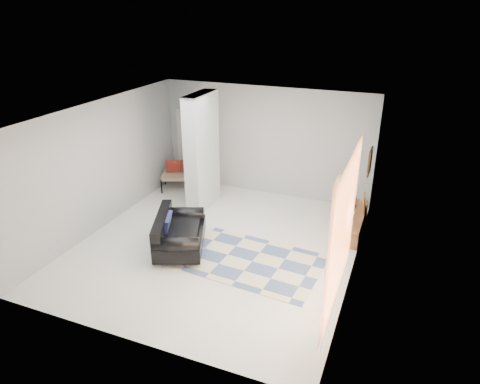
% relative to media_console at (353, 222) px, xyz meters
% --- Properties ---
extents(floor, '(6.00, 6.00, 0.00)m').
position_rel_media_console_xyz_m(floor, '(-2.52, -1.70, -0.21)').
color(floor, white).
rests_on(floor, ground).
extents(ceiling, '(6.00, 6.00, 0.00)m').
position_rel_media_console_xyz_m(ceiling, '(-2.52, -1.70, 2.59)').
color(ceiling, white).
rests_on(ceiling, wall_back).
extents(wall_back, '(6.00, 0.00, 6.00)m').
position_rel_media_console_xyz_m(wall_back, '(-2.52, 1.30, 1.19)').
color(wall_back, '#B0B2B4').
rests_on(wall_back, ground).
extents(wall_front, '(6.00, 0.00, 6.00)m').
position_rel_media_console_xyz_m(wall_front, '(-2.52, -4.70, 1.19)').
color(wall_front, '#B0B2B4').
rests_on(wall_front, ground).
extents(wall_left, '(0.00, 6.00, 6.00)m').
position_rel_media_console_xyz_m(wall_left, '(-5.27, -1.70, 1.19)').
color(wall_left, '#B0B2B4').
rests_on(wall_left, ground).
extents(wall_right, '(0.00, 6.00, 6.00)m').
position_rel_media_console_xyz_m(wall_right, '(0.23, -1.70, 1.19)').
color(wall_right, '#B0B2B4').
rests_on(wall_right, ground).
extents(partition_column, '(0.35, 1.20, 2.80)m').
position_rel_media_console_xyz_m(partition_column, '(-3.62, -0.10, 1.19)').
color(partition_column, silver).
rests_on(partition_column, floor).
extents(hallway_door, '(0.85, 0.06, 2.04)m').
position_rel_media_console_xyz_m(hallway_door, '(-4.62, 1.26, 0.81)').
color(hallway_door, silver).
rests_on(hallway_door, floor).
extents(curtain, '(0.00, 2.55, 2.55)m').
position_rel_media_console_xyz_m(curtain, '(0.15, -2.85, 1.24)').
color(curtain, orange).
rests_on(curtain, wall_right).
extents(wall_art, '(0.04, 0.45, 0.55)m').
position_rel_media_console_xyz_m(wall_art, '(0.20, -0.00, 1.44)').
color(wall_art, '#31200D').
rests_on(wall_art, wall_right).
extents(media_console, '(0.45, 1.70, 0.80)m').
position_rel_media_console_xyz_m(media_console, '(0.00, 0.00, 0.00)').
color(media_console, brown).
rests_on(media_console, floor).
extents(loveseat, '(1.43, 1.79, 0.76)m').
position_rel_media_console_xyz_m(loveseat, '(-3.22, -2.13, 0.15)').
color(loveseat, silver).
rests_on(loveseat, floor).
extents(daybed, '(1.67, 1.19, 0.77)m').
position_rel_media_console_xyz_m(daybed, '(-4.46, 0.77, 0.22)').
color(daybed, black).
rests_on(daybed, floor).
extents(area_rug, '(2.78, 1.97, 0.01)m').
position_rel_media_console_xyz_m(area_rug, '(-1.62, -2.03, -0.20)').
color(area_rug, beige).
rests_on(area_rug, floor).
extents(cylinder_lamp, '(0.10, 0.10, 0.55)m').
position_rel_media_console_xyz_m(cylinder_lamp, '(-0.02, -0.61, 0.47)').
color(cylinder_lamp, silver).
rests_on(cylinder_lamp, media_console).
extents(bronze_figurine, '(0.12, 0.12, 0.23)m').
position_rel_media_console_xyz_m(bronze_figurine, '(-0.05, 0.39, 0.31)').
color(bronze_figurine, black).
rests_on(bronze_figurine, media_console).
extents(vase, '(0.17, 0.17, 0.17)m').
position_rel_media_console_xyz_m(vase, '(-0.05, -0.03, 0.28)').
color(vase, silver).
rests_on(vase, media_console).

